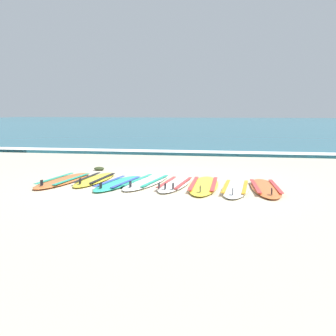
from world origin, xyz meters
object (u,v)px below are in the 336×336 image
object	(u,v)px
surfboard_0	(64,180)
surfboard_7	(265,188)
surfboard_3	(147,182)
surfboard_5	(204,185)
surfboard_6	(235,188)
surfboard_4	(175,184)
surfboard_2	(118,183)
surfboard_1	(95,179)

from	to	relation	value
surfboard_0	surfboard_7	bearing A→B (deg)	-2.05
surfboard_3	surfboard_5	distance (m)	1.22
surfboard_3	surfboard_7	distance (m)	2.42
surfboard_6	surfboard_4	bearing A→B (deg)	168.10
surfboard_7	surfboard_0	bearing A→B (deg)	177.95
surfboard_0	surfboard_3	size ratio (longest dim) A/B	1.01
surfboard_2	surfboard_1	bearing A→B (deg)	149.14
surfboard_7	surfboard_1	bearing A→B (deg)	173.93
surfboard_1	surfboard_2	bearing A→B (deg)	-30.86
surfboard_3	surfboard_4	size ratio (longest dim) A/B	1.13
surfboard_3	surfboard_1	bearing A→B (deg)	174.71
surfboard_2	surfboard_4	size ratio (longest dim) A/B	1.04
surfboard_1	surfboard_6	size ratio (longest dim) A/B	1.00
surfboard_3	surfboard_6	distance (m)	1.88
surfboard_1	surfboard_2	world-z (taller)	same
surfboard_1	surfboard_5	size ratio (longest dim) A/B	0.89
surfboard_0	surfboard_4	xyz separation A→B (m)	(2.40, -0.05, 0.00)
surfboard_4	surfboard_7	distance (m)	1.78
surfboard_0	surfboard_5	distance (m)	2.99
surfboard_1	surfboard_3	distance (m)	1.17
surfboard_1	surfboard_6	xyz separation A→B (m)	(3.00, -0.53, -0.00)
surfboard_1	surfboard_7	bearing A→B (deg)	-6.07
surfboard_5	surfboard_6	xyz separation A→B (m)	(0.63, -0.23, 0.00)
surfboard_3	surfboard_5	world-z (taller)	same
surfboard_2	surfboard_5	size ratio (longest dim) A/B	0.90
surfboard_4	surfboard_6	world-z (taller)	same
surfboard_6	surfboard_7	xyz separation A→B (m)	(0.57, 0.16, -0.00)
surfboard_0	surfboard_5	size ratio (longest dim) A/B	0.99
surfboard_6	surfboard_7	world-z (taller)	same
surfboard_2	surfboard_5	xyz separation A→B (m)	(1.74, 0.07, -0.00)
surfboard_1	surfboard_6	bearing A→B (deg)	-10.10
surfboard_1	surfboard_7	size ratio (longest dim) A/B	0.93
surfboard_0	surfboard_5	world-z (taller)	same
surfboard_5	surfboard_7	size ratio (longest dim) A/B	1.05
surfboard_2	surfboard_4	world-z (taller)	same
surfboard_7	surfboard_2	bearing A→B (deg)	179.98
surfboard_2	surfboard_6	size ratio (longest dim) A/B	1.01
surfboard_0	surfboard_5	bearing A→B (deg)	-1.48
surfboard_0	surfboard_7	size ratio (longest dim) A/B	1.04
surfboard_2	surfboard_3	xyz separation A→B (m)	(0.53, 0.27, -0.00)
surfboard_1	surfboard_4	size ratio (longest dim) A/B	1.02
surfboard_0	surfboard_7	distance (m)	4.18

